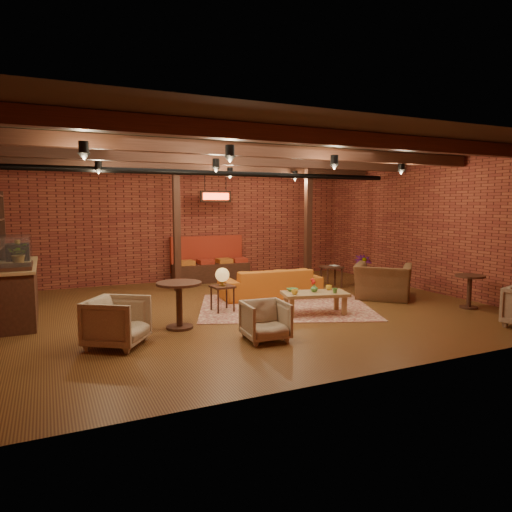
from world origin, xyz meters
name	(u,v)px	position (x,y,z in m)	size (l,w,h in m)	color
floor	(240,310)	(0.00, 0.00, 0.00)	(10.00, 10.00, 0.00)	#3F200F
ceiling	(240,150)	(0.00, 0.00, 3.20)	(10.00, 8.00, 0.02)	black
wall_back	(185,224)	(0.00, 4.00, 1.60)	(10.00, 0.02, 3.20)	maroon
wall_front	(368,249)	(0.00, -4.00, 1.60)	(10.00, 0.02, 3.20)	maroon
wall_right	(427,226)	(5.00, 0.00, 1.60)	(0.02, 8.00, 3.20)	maroon
ceiling_beams	(240,156)	(0.00, 0.00, 3.08)	(9.80, 6.40, 0.22)	black
ceiling_pipe	(213,173)	(0.00, 1.60, 2.85)	(0.12, 0.12, 9.60)	black
post_left	(177,226)	(-0.60, 2.60, 1.60)	(0.16, 0.16, 3.20)	black
post_right	(308,225)	(2.80, 2.00, 1.60)	(0.16, 0.16, 3.20)	black
service_counter	(15,277)	(-4.10, 1.00, 0.80)	(0.80, 2.50, 1.60)	black
plant_counter	(20,253)	(-4.00, 1.20, 1.22)	(0.35, 0.39, 0.30)	#337F33
banquette	(211,264)	(0.60, 3.55, 0.50)	(2.10, 0.70, 1.00)	maroon
service_sign	(216,196)	(0.60, 3.10, 2.35)	(0.86, 0.06, 0.30)	#F13E18
ceiling_spotlights	(240,168)	(0.00, 0.00, 2.86)	(6.40, 4.40, 0.28)	black
rug	(285,307)	(0.94, -0.17, 0.01)	(3.49, 2.67, 0.01)	maroon
sofa	(270,283)	(1.12, 0.86, 0.34)	(2.29, 0.90, 0.67)	#B65C19
coffee_table	(314,295)	(1.16, -0.95, 0.38)	(1.37, 0.92, 0.68)	#9B7448
side_table_lamp	(222,278)	(-0.38, 0.02, 0.67)	(0.45, 0.45, 0.88)	black
round_table_left	(179,297)	(-1.51, -0.87, 0.55)	(0.78, 0.78, 0.81)	black
armchair_a	(117,319)	(-2.62, -1.45, 0.41)	(0.80, 0.75, 0.82)	beige
armchair_b	(265,319)	(-0.46, -2.10, 0.34)	(0.66, 0.62, 0.68)	beige
armchair_right	(383,276)	(3.37, -0.35, 0.53)	(1.22, 0.79, 1.07)	brown
side_table_book	(332,268)	(3.14, 1.37, 0.51)	(0.56, 0.56, 0.57)	black
round_table_right	(470,286)	(4.34, -1.86, 0.46)	(0.59, 0.59, 0.69)	black
plant_tall	(363,239)	(3.92, 1.11, 1.24)	(1.39, 1.39, 2.48)	#4C7F4C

